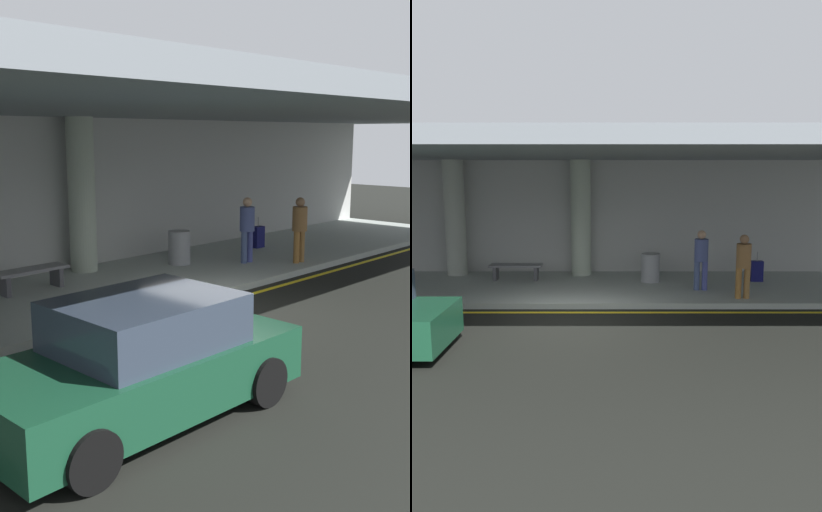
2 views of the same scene
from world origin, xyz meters
TOP-DOWN VIEW (x-y plane):
  - ground_plane at (0.00, 0.00)m, footprint 60.00×60.00m
  - sidewalk at (0.00, 3.10)m, footprint 26.00×4.20m
  - lane_stripe_yellow at (0.00, 0.70)m, footprint 26.00×0.14m
  - support_column_left_mid at (0.00, 4.70)m, footprint 0.64×0.64m
  - ceiling_overhang at (0.00, 2.60)m, footprint 28.00×13.20m
  - terminal_back_wall at (0.00, 5.35)m, footprint 26.00×0.30m
  - car_dark_green at (-4.04, -2.18)m, footprint 4.10×1.92m
  - traveler_with_luggage at (4.43, 1.55)m, footprint 0.38×0.38m
  - person_waiting_for_ride at (3.49, 2.51)m, footprint 0.38×0.38m
  - suitcase_upright_primary at (5.37, 3.67)m, footprint 0.36×0.22m
  - bench_metal at (-1.94, 3.86)m, footprint 1.60×0.50m
  - trash_bin_steel at (2.15, 3.62)m, footprint 0.56×0.56m

SIDE VIEW (x-z plane):
  - ground_plane at x=0.00m, z-range 0.00..0.00m
  - lane_stripe_yellow at x=0.00m, z-range 0.00..0.01m
  - sidewalk at x=0.00m, z-range 0.00..0.15m
  - suitcase_upright_primary at x=5.37m, z-range 0.01..0.91m
  - bench_metal at x=-1.94m, z-range 0.26..0.74m
  - trash_bin_steel at x=2.15m, z-range 0.15..1.00m
  - car_dark_green at x=-4.04m, z-range -0.04..1.46m
  - traveler_with_luggage at x=4.43m, z-range 0.27..1.95m
  - person_waiting_for_ride at x=3.49m, z-range 0.27..1.95m
  - terminal_back_wall at x=0.00m, z-range 0.00..3.80m
  - support_column_left_mid at x=0.00m, z-range 0.15..3.80m
  - ceiling_overhang at x=0.00m, z-range 3.80..4.10m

